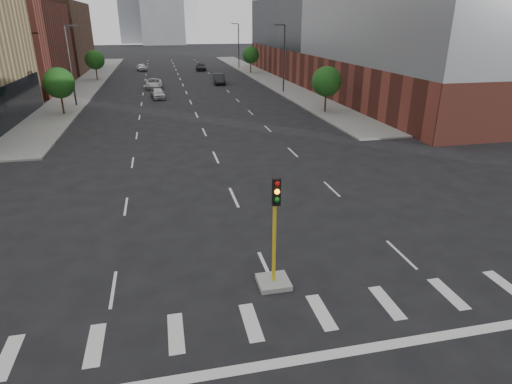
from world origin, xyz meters
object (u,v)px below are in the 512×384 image
object	(u,v)px
median_traffic_signal	(274,263)
car_near_left	(158,93)
car_far_left	(154,83)
car_distant	(142,67)
car_deep_right	(201,67)
car_mid_right	(219,79)

from	to	relation	value
median_traffic_signal	car_near_left	xyz separation A→B (m)	(-3.95, 44.68, -0.28)
car_far_left	car_distant	xyz separation A→B (m)	(-2.43, 25.94, -0.00)
median_traffic_signal	car_near_left	world-z (taller)	median_traffic_signal
car_far_left	car_distant	bearing A→B (deg)	95.15
median_traffic_signal	car_distant	distance (m)	80.52
car_near_left	car_distant	size ratio (longest dim) A/B	0.97
median_traffic_signal	car_deep_right	world-z (taller)	median_traffic_signal
car_mid_right	car_far_left	xyz separation A→B (m)	(-10.31, -2.74, -0.08)
median_traffic_signal	car_near_left	distance (m)	44.86
median_traffic_signal	car_far_left	world-z (taller)	median_traffic_signal
median_traffic_signal	car_deep_right	size ratio (longest dim) A/B	0.91
car_deep_right	car_distant	distance (m)	12.06
car_near_left	car_mid_right	bearing A→B (deg)	45.76
car_distant	car_near_left	bearing A→B (deg)	-94.18
car_mid_right	car_deep_right	xyz separation A→B (m)	(-0.84, 21.26, -0.10)
car_near_left	car_far_left	world-z (taller)	car_far_left
car_far_left	car_distant	distance (m)	26.05
car_near_left	car_deep_right	xyz separation A→B (m)	(8.96, 33.60, 0.01)
median_traffic_signal	car_deep_right	distance (m)	78.44
car_near_left	car_deep_right	distance (m)	34.77
car_mid_right	car_far_left	world-z (taller)	car_mid_right
car_mid_right	car_far_left	bearing A→B (deg)	-161.40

